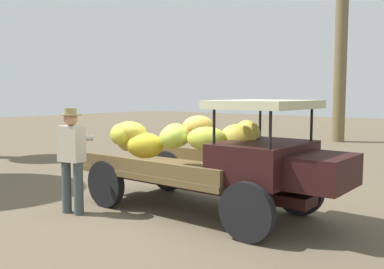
% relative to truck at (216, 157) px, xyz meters
% --- Properties ---
extents(ground_plane, '(60.00, 60.00, 0.00)m').
position_rel_truck_xyz_m(ground_plane, '(-0.73, -0.22, -0.93)').
color(ground_plane, brown).
extents(truck, '(4.51, 1.81, 1.84)m').
position_rel_truck_xyz_m(truck, '(0.00, 0.00, 0.00)').
color(truck, black).
rests_on(truck, ground).
extents(farmer, '(0.52, 0.49, 1.71)m').
position_rel_truck_xyz_m(farmer, '(-1.82, -1.42, 0.05)').
color(farmer, '#3D474A').
rests_on(farmer, ground).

